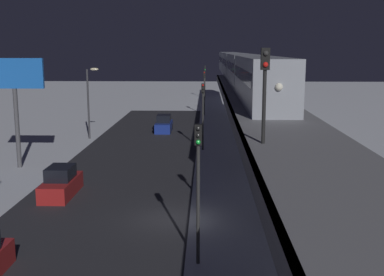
{
  "coord_description": "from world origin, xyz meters",
  "views": [
    {
      "loc": [
        -2.16,
        26.16,
        9.58
      ],
      "look_at": [
        -0.85,
        -16.56,
        1.68
      ],
      "focal_mm": 44.98,
      "sensor_mm": 36.0,
      "label": 1
    }
  ],
  "objects_px": {
    "traffic_light_near": "(198,174)",
    "commercial_billboard": "(14,84)",
    "sedan_red_2": "(61,184)",
    "traffic_light_distant": "(205,77)",
    "subway_train": "(238,66)",
    "traffic_light_mid": "(203,107)",
    "rail_signal": "(265,79)",
    "traffic_light_far": "(204,87)",
    "sedan_blue": "(164,125)"
  },
  "relations": [
    {
      "from": "sedan_red_2",
      "to": "traffic_light_distant",
      "type": "relative_size",
      "value": 0.71
    },
    {
      "from": "rail_signal",
      "to": "traffic_light_distant",
      "type": "xyz_separation_m",
      "value": [
        2.76,
        -75.73,
        -4.18
      ]
    },
    {
      "from": "traffic_light_mid",
      "to": "subway_train",
      "type": "bearing_deg",
      "value": -103.42
    },
    {
      "from": "sedan_red_2",
      "to": "commercial_billboard",
      "type": "bearing_deg",
      "value": -52.74
    },
    {
      "from": "traffic_light_distant",
      "to": "commercial_billboard",
      "type": "distance_m",
      "value": 59.71
    },
    {
      "from": "rail_signal",
      "to": "sedan_red_2",
      "type": "bearing_deg",
      "value": -40.91
    },
    {
      "from": "sedan_blue",
      "to": "subway_train",
      "type": "bearing_deg",
      "value": 40.87
    },
    {
      "from": "traffic_light_mid",
      "to": "sedan_red_2",
      "type": "bearing_deg",
      "value": 58.25
    },
    {
      "from": "sedan_red_2",
      "to": "traffic_light_far",
      "type": "xyz_separation_m",
      "value": [
        -9.3,
        -40.15,
        3.4
      ]
    },
    {
      "from": "sedan_blue",
      "to": "traffic_light_mid",
      "type": "xyz_separation_m",
      "value": [
        -4.7,
        10.53,
        3.41
      ]
    },
    {
      "from": "subway_train",
      "to": "traffic_light_distant",
      "type": "height_order",
      "value": "subway_train"
    },
    {
      "from": "rail_signal",
      "to": "sedan_red_2",
      "type": "relative_size",
      "value": 0.88
    },
    {
      "from": "rail_signal",
      "to": "traffic_light_mid",
      "type": "bearing_deg",
      "value": -83.82
    },
    {
      "from": "traffic_light_mid",
      "to": "traffic_light_far",
      "type": "bearing_deg",
      "value": -90.0
    },
    {
      "from": "subway_train",
      "to": "traffic_light_mid",
      "type": "height_order",
      "value": "subway_train"
    },
    {
      "from": "traffic_light_far",
      "to": "sedan_blue",
      "type": "bearing_deg",
      "value": 72.16
    },
    {
      "from": "traffic_light_near",
      "to": "commercial_billboard",
      "type": "height_order",
      "value": "commercial_billboard"
    },
    {
      "from": "rail_signal",
      "to": "sedan_blue",
      "type": "height_order",
      "value": "rail_signal"
    },
    {
      "from": "traffic_light_near",
      "to": "traffic_light_far",
      "type": "relative_size",
      "value": 1.0
    },
    {
      "from": "subway_train",
      "to": "traffic_light_near",
      "type": "xyz_separation_m",
      "value": [
        4.39,
        43.52,
        -3.23
      ]
    },
    {
      "from": "subway_train",
      "to": "rail_signal",
      "type": "height_order",
      "value": "rail_signal"
    },
    {
      "from": "sedan_blue",
      "to": "traffic_light_mid",
      "type": "relative_size",
      "value": 0.71
    },
    {
      "from": "sedan_red_2",
      "to": "traffic_light_far",
      "type": "bearing_deg",
      "value": -103.04
    },
    {
      "from": "subway_train",
      "to": "traffic_light_distant",
      "type": "relative_size",
      "value": 11.57
    },
    {
      "from": "sedan_red_2",
      "to": "traffic_light_distant",
      "type": "height_order",
      "value": "traffic_light_distant"
    },
    {
      "from": "subway_train",
      "to": "sedan_red_2",
      "type": "xyz_separation_m",
      "value": [
        13.69,
        33.42,
        -6.63
      ]
    },
    {
      "from": "traffic_light_near",
      "to": "subway_train",
      "type": "bearing_deg",
      "value": -95.76
    },
    {
      "from": "sedan_blue",
      "to": "traffic_light_mid",
      "type": "distance_m",
      "value": 12.02
    },
    {
      "from": "traffic_light_near",
      "to": "traffic_light_mid",
      "type": "distance_m",
      "value": 25.13
    },
    {
      "from": "traffic_light_mid",
      "to": "traffic_light_distant",
      "type": "relative_size",
      "value": 1.0
    },
    {
      "from": "sedan_blue",
      "to": "commercial_billboard",
      "type": "relative_size",
      "value": 0.51
    },
    {
      "from": "rail_signal",
      "to": "traffic_light_distant",
      "type": "distance_m",
      "value": 75.89
    },
    {
      "from": "traffic_light_distant",
      "to": "traffic_light_near",
      "type": "bearing_deg",
      "value": 90.0
    },
    {
      "from": "subway_train",
      "to": "rail_signal",
      "type": "distance_m",
      "value": 43.91
    },
    {
      "from": "traffic_light_far",
      "to": "traffic_light_near",
      "type": "bearing_deg",
      "value": 90.0
    },
    {
      "from": "rail_signal",
      "to": "sedan_blue",
      "type": "relative_size",
      "value": 0.88
    },
    {
      "from": "rail_signal",
      "to": "sedan_red_2",
      "type": "distance_m",
      "value": 17.66
    },
    {
      "from": "traffic_light_near",
      "to": "traffic_light_distant",
      "type": "distance_m",
      "value": 75.38
    },
    {
      "from": "rail_signal",
      "to": "traffic_light_near",
      "type": "distance_m",
      "value": 5.02
    },
    {
      "from": "sedan_blue",
      "to": "traffic_light_far",
      "type": "height_order",
      "value": "traffic_light_far"
    },
    {
      "from": "rail_signal",
      "to": "traffic_light_distant",
      "type": "bearing_deg",
      "value": -87.91
    },
    {
      "from": "traffic_light_mid",
      "to": "traffic_light_far",
      "type": "xyz_separation_m",
      "value": [
        0.0,
        -25.13,
        0.0
      ]
    },
    {
      "from": "sedan_blue",
      "to": "commercial_billboard",
      "type": "height_order",
      "value": "commercial_billboard"
    },
    {
      "from": "subway_train",
      "to": "sedan_blue",
      "type": "relative_size",
      "value": 16.22
    },
    {
      "from": "traffic_light_near",
      "to": "commercial_billboard",
      "type": "xyz_separation_m",
      "value": [
        15.05,
        -17.65,
        2.63
      ]
    },
    {
      "from": "commercial_billboard",
      "to": "rail_signal",
      "type": "bearing_deg",
      "value": 134.68
    },
    {
      "from": "sedan_blue",
      "to": "traffic_light_near",
      "type": "distance_m",
      "value": 36.12
    },
    {
      "from": "traffic_light_far",
      "to": "traffic_light_distant",
      "type": "distance_m",
      "value": 25.13
    },
    {
      "from": "traffic_light_near",
      "to": "traffic_light_mid",
      "type": "xyz_separation_m",
      "value": [
        0.0,
        -25.13,
        0.0
      ]
    },
    {
      "from": "subway_train",
      "to": "traffic_light_far",
      "type": "bearing_deg",
      "value": -56.9
    }
  ]
}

